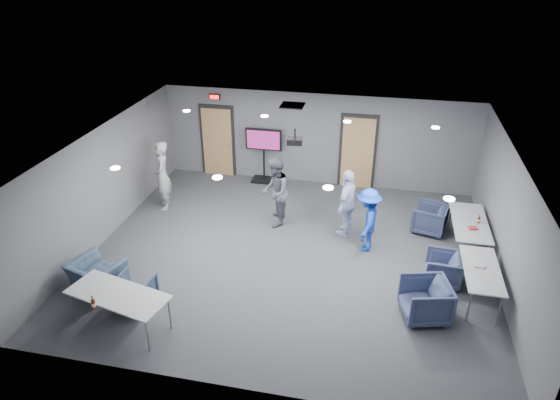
% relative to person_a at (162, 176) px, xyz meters
% --- Properties ---
extents(floor, '(9.00, 9.00, 0.00)m').
position_rel_person_a_xyz_m(floor, '(3.75, -1.56, -0.94)').
color(floor, '#35383D').
rests_on(floor, ground).
extents(ceiling, '(9.00, 9.00, 0.00)m').
position_rel_person_a_xyz_m(ceiling, '(3.75, -1.56, 1.76)').
color(ceiling, silver).
rests_on(ceiling, wall_back).
extents(wall_back, '(9.00, 0.02, 2.70)m').
position_rel_person_a_xyz_m(wall_back, '(3.75, 2.44, 0.41)').
color(wall_back, slate).
rests_on(wall_back, floor).
extents(wall_front, '(9.00, 0.02, 2.70)m').
position_rel_person_a_xyz_m(wall_front, '(3.75, -5.56, 0.41)').
color(wall_front, slate).
rests_on(wall_front, floor).
extents(wall_left, '(0.02, 8.00, 2.70)m').
position_rel_person_a_xyz_m(wall_left, '(-0.75, -1.56, 0.41)').
color(wall_left, slate).
rests_on(wall_left, floor).
extents(wall_right, '(0.02, 8.00, 2.70)m').
position_rel_person_a_xyz_m(wall_right, '(8.25, -1.56, 0.41)').
color(wall_right, slate).
rests_on(wall_right, floor).
extents(door_left, '(1.06, 0.17, 2.24)m').
position_rel_person_a_xyz_m(door_left, '(0.76, 2.40, 0.13)').
color(door_left, black).
rests_on(door_left, wall_back).
extents(door_right, '(1.06, 0.17, 2.24)m').
position_rel_person_a_xyz_m(door_right, '(4.96, 2.40, 0.13)').
color(door_right, black).
rests_on(door_right, wall_back).
extents(exit_sign, '(0.32, 0.08, 0.16)m').
position_rel_person_a_xyz_m(exit_sign, '(0.75, 2.38, 1.51)').
color(exit_sign, black).
rests_on(exit_sign, wall_back).
extents(hvac_diffuser, '(0.60, 0.60, 0.03)m').
position_rel_person_a_xyz_m(hvac_diffuser, '(3.25, 1.24, 1.75)').
color(hvac_diffuser, black).
rests_on(hvac_diffuser, ceiling).
extents(downlights, '(6.18, 3.78, 0.02)m').
position_rel_person_a_xyz_m(downlights, '(3.75, -1.56, 1.75)').
color(downlights, white).
rests_on(downlights, ceiling).
extents(person_a, '(0.69, 0.81, 1.88)m').
position_rel_person_a_xyz_m(person_a, '(0.00, 0.00, 0.00)').
color(person_a, '#A1A4A1').
rests_on(person_a, floor).
extents(person_b, '(0.79, 0.96, 1.80)m').
position_rel_person_a_xyz_m(person_b, '(3.11, -0.23, -0.04)').
color(person_b, '#545865').
rests_on(person_b, floor).
extents(person_c, '(0.69, 1.08, 1.71)m').
position_rel_person_a_xyz_m(person_c, '(4.92, -0.36, -0.08)').
color(person_c, '#C5D0FD').
rests_on(person_c, floor).
extents(person_d, '(0.68, 1.05, 1.54)m').
position_rel_person_a_xyz_m(person_d, '(5.45, -0.95, -0.17)').
color(person_d, '#1B3FB2').
rests_on(person_d, floor).
extents(chair_right_a, '(0.96, 0.95, 0.72)m').
position_rel_person_a_xyz_m(chair_right_a, '(6.93, 0.19, -0.58)').
color(chair_right_a, '#313A56').
rests_on(chair_right_a, floor).
extents(chair_right_b, '(0.79, 0.77, 0.67)m').
position_rel_person_a_xyz_m(chair_right_b, '(7.10, -1.91, -0.60)').
color(chair_right_b, '#3C4568').
rests_on(chair_right_b, floor).
extents(chair_right_c, '(1.04, 1.02, 0.78)m').
position_rel_person_a_xyz_m(chair_right_c, '(6.68, -3.13, -0.55)').
color(chair_right_c, '#3B4567').
rests_on(chair_right_c, floor).
extents(chair_front_a, '(0.74, 0.76, 0.65)m').
position_rel_person_a_xyz_m(chair_front_a, '(1.11, -3.96, -0.61)').
color(chair_front_a, '#36465E').
rests_on(chair_front_a, floor).
extents(chair_front_b, '(1.21, 1.12, 0.65)m').
position_rel_person_a_xyz_m(chair_front_b, '(0.10, -3.63, -0.61)').
color(chair_front_b, '#3A4C65').
rests_on(chair_front_b, floor).
extents(table_right_a, '(0.78, 1.88, 0.73)m').
position_rel_person_a_xyz_m(table_right_a, '(7.75, -0.45, -0.25)').
color(table_right_a, silver).
rests_on(table_right_a, floor).
extents(table_right_b, '(0.69, 1.66, 0.73)m').
position_rel_person_a_xyz_m(table_right_b, '(7.75, -2.35, -0.26)').
color(table_right_b, silver).
rests_on(table_right_b, floor).
extents(table_front_left, '(2.05, 1.22, 0.73)m').
position_rel_person_a_xyz_m(table_front_left, '(1.13, -4.56, -0.25)').
color(table_front_left, silver).
rests_on(table_front_left, floor).
extents(bottle_front, '(0.07, 0.07, 0.29)m').
position_rel_person_a_xyz_m(bottle_front, '(0.94, -5.03, -0.10)').
color(bottle_front, '#5E2310').
rests_on(bottle_front, table_front_left).
extents(bottle_right, '(0.06, 0.06, 0.22)m').
position_rel_person_a_xyz_m(bottle_right, '(7.93, -0.49, -0.13)').
color(bottle_right, '#5E2310').
rests_on(bottle_right, table_right_a).
extents(snack_box, '(0.22, 0.18, 0.04)m').
position_rel_person_a_xyz_m(snack_box, '(7.77, -0.79, -0.19)').
color(snack_box, red).
rests_on(snack_box, table_right_a).
extents(wrapper, '(0.20, 0.14, 0.04)m').
position_rel_person_a_xyz_m(wrapper, '(7.70, -2.29, -0.19)').
color(wrapper, silver).
rests_on(wrapper, table_right_b).
extents(tv_stand, '(1.07, 0.51, 1.64)m').
position_rel_person_a_xyz_m(tv_stand, '(2.24, 2.19, -0.01)').
color(tv_stand, black).
rests_on(tv_stand, floor).
extents(projector, '(0.38, 0.36, 0.36)m').
position_rel_person_a_xyz_m(projector, '(3.65, -0.52, 1.47)').
color(projector, black).
rests_on(projector, ceiling).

